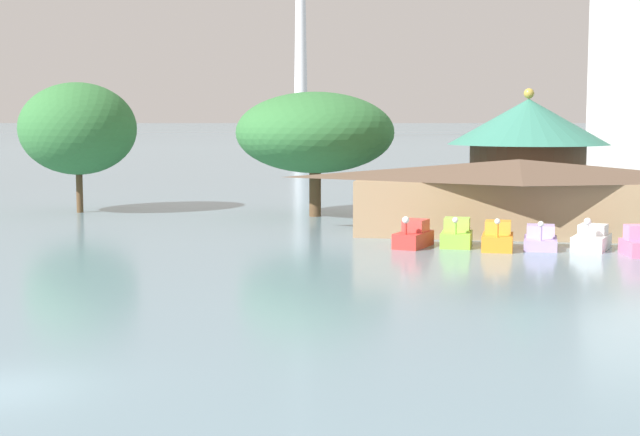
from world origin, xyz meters
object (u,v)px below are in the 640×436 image
pedal_boat_orange (498,238)px  pedal_boat_lavender (540,239)px  pedal_boat_lime (457,235)px  shoreline_tree_mid (315,133)px  pedal_boat_pink (640,244)px  pedal_boat_red (414,236)px  shoreline_tree_tall_left (78,129)px  pedal_boat_white (592,239)px  green_roof_pavilion (528,148)px  boathouse (519,195)px

pedal_boat_orange → pedal_boat_lavender: 2.30m
pedal_boat_lime → pedal_boat_orange: bearing=71.0°
pedal_boat_orange → shoreline_tree_mid: size_ratio=0.27×
pedal_boat_lime → shoreline_tree_mid: (-9.83, 13.39, 5.09)m
pedal_boat_pink → pedal_boat_red: bearing=-105.1°
pedal_boat_red → shoreline_tree_tall_left: size_ratio=0.33×
pedal_boat_white → shoreline_tree_tall_left: size_ratio=0.34×
pedal_boat_lavender → shoreline_tree_mid: shoreline_tree_mid is taller
shoreline_tree_tall_left → green_roof_pavilion: bearing=5.1°
shoreline_tree_tall_left → shoreline_tree_mid: (16.84, 0.21, -0.23)m
pedal_boat_lime → pedal_boat_lavender: (4.27, -0.10, -0.12)m
pedal_boat_red → pedal_boat_lavender: (6.47, 0.54, -0.11)m
pedal_boat_red → shoreline_tree_mid: shoreline_tree_mid is taller
pedal_boat_lavender → shoreline_tree_tall_left: shoreline_tree_tall_left is taller
pedal_boat_orange → pedal_boat_pink: (6.83, -0.99, 0.01)m
pedal_boat_white → shoreline_tree_mid: size_ratio=0.29×
green_roof_pavilion → shoreline_tree_mid: size_ratio=1.01×
pedal_boat_lavender → green_roof_pavilion: size_ratio=0.28×
pedal_boat_orange → pedal_boat_white: size_ratio=0.92×
pedal_boat_red → shoreline_tree_mid: bearing=-134.8°
pedal_boat_orange → pedal_boat_lavender: size_ratio=0.95×
pedal_boat_red → shoreline_tree_tall_left: bearing=-102.8°
pedal_boat_lavender → pedal_boat_white: 2.55m
pedal_boat_white → shoreline_tree_tall_left: (-33.49, 13.18, 5.38)m
green_roof_pavilion → shoreline_tree_mid: bearing=-169.7°
pedal_boat_lime → pedal_boat_pink: pedal_boat_lime is taller
pedal_boat_red → pedal_boat_lavender: 6.49m
pedal_boat_orange → pedal_boat_lavender: pedal_boat_orange is taller
shoreline_tree_tall_left → shoreline_tree_mid: 16.84m
green_roof_pavilion → shoreline_tree_tall_left: size_ratio=1.19×
pedal_boat_orange → green_roof_pavilion: green_roof_pavilion is taller
boathouse → pedal_boat_orange: bearing=-101.0°
pedal_boat_white → green_roof_pavilion: size_ratio=0.29×
pedal_boat_lavender → shoreline_tree_mid: bearing=-130.2°
pedal_boat_lavender → green_roof_pavilion: green_roof_pavilion is taller
pedal_boat_lavender → pedal_boat_orange: bearing=-67.9°
pedal_boat_orange → boathouse: boathouse is taller
pedal_boat_lime → pedal_boat_red: bearing=-71.2°
pedal_boat_red → pedal_boat_white: 9.04m
boathouse → shoreline_tree_tall_left: (-30.03, 7.47, 3.64)m
pedal_boat_orange → shoreline_tree_tall_left: shoreline_tree_tall_left is taller
pedal_boat_lime → pedal_boat_white: (6.83, -0.00, -0.07)m
pedal_boat_lavender → boathouse: (-0.91, 5.81, 1.79)m
pedal_boat_lime → pedal_boat_orange: 2.25m
pedal_boat_lavender → pedal_boat_white: size_ratio=0.97×
pedal_boat_red → green_roof_pavilion: (6.52, 16.61, 4.06)m
green_roof_pavilion → shoreline_tree_mid: (-14.16, -2.58, 1.04)m
pedal_boat_white → pedal_boat_pink: (2.10, -1.82, 0.06)m
shoreline_tree_tall_left → pedal_boat_lime: bearing=-26.3°
pedal_boat_pink → shoreline_tree_mid: shoreline_tree_mid is taller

